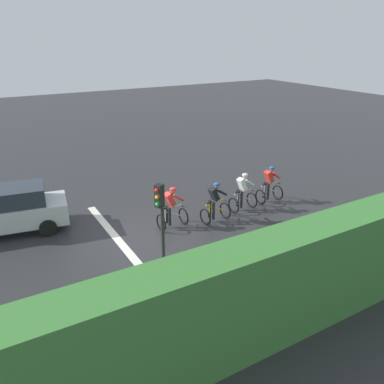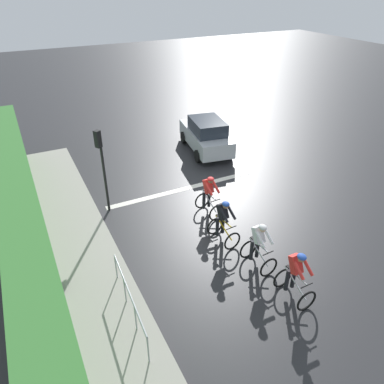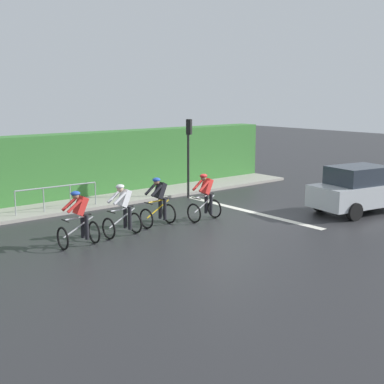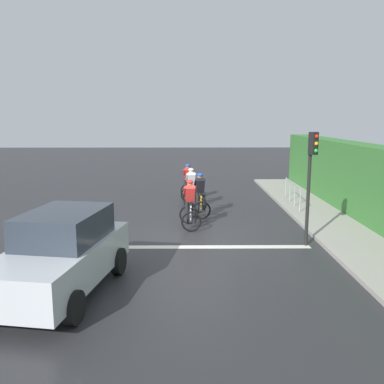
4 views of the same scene
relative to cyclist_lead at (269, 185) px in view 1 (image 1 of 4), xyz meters
name	(u,v)px [view 1 (image 1 of 4)]	position (x,y,z in m)	size (l,w,h in m)	color
ground_plane	(147,234)	(0.10, -5.95, -0.80)	(80.00, 80.00, 0.00)	#28282B
sidewalk_kerb	(283,289)	(5.34, -3.95, -0.74)	(2.80, 19.37, 0.12)	#9E998E
stone_wall_low	(307,299)	(6.24, -3.95, -0.49)	(0.44, 19.37, 0.62)	gray
hedge_wall	(320,271)	(6.54, -3.95, 0.58)	(1.10, 19.37, 2.76)	#387533
road_marking_stop_line	(119,241)	(0.10, -7.07, -0.79)	(7.00, 0.30, 0.01)	silver
cyclist_lead	(269,185)	(0.00, 0.00, 0.00)	(0.71, 1.10, 1.66)	black
cyclist_second	(243,193)	(0.14, -1.57, 0.00)	(0.76, 1.13, 1.66)	black
cyclist_mid	(215,203)	(0.47, -3.18, 0.00)	(0.78, 1.14, 1.66)	black
cyclist_fourth	(171,209)	(0.08, -4.91, 0.00)	(0.76, 1.13, 1.66)	black
car_silver	(11,210)	(-2.70, -10.23, 0.08)	(2.38, 4.32, 1.76)	#B7BCC1
traffic_light_near_crossing	(161,222)	(3.53, -6.98, 1.43)	(0.27, 0.29, 3.34)	black
pedestrian_railing_kerbside	(325,234)	(4.44, -1.38, -0.02)	(0.20, 3.16, 1.03)	#999EA3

